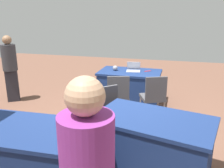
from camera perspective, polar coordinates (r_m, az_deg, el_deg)
ground_plane at (r=4.58m, az=-0.29°, el=-10.90°), size 14.40×14.40×0.00m
table_foreground at (r=5.81m, az=4.19°, el=-0.67°), size 1.46×0.91×0.78m
table_mid_right at (r=3.32m, az=-19.25°, el=-15.74°), size 1.91×0.96×0.78m
table_back_left at (r=3.43m, az=9.54°, el=-13.85°), size 1.72×1.24×0.78m
chair_near_front at (r=4.22m, az=-2.21°, el=-5.40°), size 0.62×0.62×0.94m
chair_tucked_left at (r=4.70m, az=1.37°, el=-2.59°), size 0.56×0.56×0.98m
chair_aisle at (r=4.81m, az=9.84°, el=-2.64°), size 0.58×0.58×0.95m
person_presenter at (r=6.26m, az=-23.05°, el=4.04°), size 0.47×0.47×1.61m
laptop_silver at (r=5.74m, az=5.10°, el=3.48°), size 0.35×0.33×0.21m
yarn_ball at (r=5.76m, az=0.75°, el=3.81°), size 0.12×0.12×0.12m
scissors_red at (r=5.76m, az=8.47°, el=3.05°), size 0.15×0.15×0.01m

